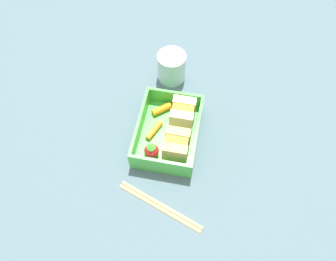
{
  "coord_description": "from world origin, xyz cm",
  "views": [
    {
      "loc": [
        35.02,
        6.66,
        61.97
      ],
      "look_at": [
        0.0,
        0.0,
        2.7
      ],
      "focal_mm": 35.0,
      "sensor_mm": 36.0,
      "label": 1
    }
  ],
  "objects_px": {
    "carrot_stick_left": "(154,132)",
    "strawberry_far_left": "(151,151)",
    "chopstick_pair": "(160,206)",
    "sandwich_left": "(183,114)",
    "sandwich_center_left": "(176,146)",
    "carrot_stick_far_left": "(162,109)",
    "drinking_glass": "(172,67)"
  },
  "relations": [
    {
      "from": "strawberry_far_left",
      "to": "chopstick_pair",
      "type": "distance_m",
      "value": 0.11
    },
    {
      "from": "sandwich_center_left",
      "to": "carrot_stick_left",
      "type": "distance_m",
      "value": 0.07
    },
    {
      "from": "sandwich_left",
      "to": "carrot_stick_left",
      "type": "xyz_separation_m",
      "value": [
        0.04,
        -0.05,
        -0.02
      ]
    },
    {
      "from": "carrot_stick_left",
      "to": "chopstick_pair",
      "type": "height_order",
      "value": "carrot_stick_left"
    },
    {
      "from": "strawberry_far_left",
      "to": "carrot_stick_far_left",
      "type": "bearing_deg",
      "value": -179.38
    },
    {
      "from": "sandwich_center_left",
      "to": "strawberry_far_left",
      "type": "bearing_deg",
      "value": -72.62
    },
    {
      "from": "carrot_stick_far_left",
      "to": "carrot_stick_left",
      "type": "distance_m",
      "value": 0.06
    },
    {
      "from": "sandwich_left",
      "to": "drinking_glass",
      "type": "bearing_deg",
      "value": -159.54
    },
    {
      "from": "sandwich_left",
      "to": "strawberry_far_left",
      "type": "height_order",
      "value": "sandwich_left"
    },
    {
      "from": "carrot_stick_far_left",
      "to": "chopstick_pair",
      "type": "bearing_deg",
      "value": 10.47
    },
    {
      "from": "sandwich_center_left",
      "to": "chopstick_pair",
      "type": "relative_size",
      "value": 0.33
    },
    {
      "from": "chopstick_pair",
      "to": "sandwich_left",
      "type": "bearing_deg",
      "value": 176.88
    },
    {
      "from": "carrot_stick_left",
      "to": "chopstick_pair",
      "type": "bearing_deg",
      "value": 16.12
    },
    {
      "from": "sandwich_left",
      "to": "drinking_glass",
      "type": "xyz_separation_m",
      "value": [
        -0.13,
        -0.05,
        -0.0
      ]
    },
    {
      "from": "carrot_stick_left",
      "to": "sandwich_left",
      "type": "bearing_deg",
      "value": 127.62
    },
    {
      "from": "sandwich_left",
      "to": "carrot_stick_left",
      "type": "height_order",
      "value": "sandwich_left"
    },
    {
      "from": "carrot_stick_far_left",
      "to": "carrot_stick_left",
      "type": "bearing_deg",
      "value": -4.82
    },
    {
      "from": "sandwich_left",
      "to": "carrot_stick_far_left",
      "type": "height_order",
      "value": "sandwich_left"
    },
    {
      "from": "chopstick_pair",
      "to": "drinking_glass",
      "type": "relative_size",
      "value": 2.45
    },
    {
      "from": "sandwich_left",
      "to": "sandwich_center_left",
      "type": "height_order",
      "value": "same"
    },
    {
      "from": "carrot_stick_left",
      "to": "sandwich_center_left",
      "type": "bearing_deg",
      "value": 56.72
    },
    {
      "from": "chopstick_pair",
      "to": "carrot_stick_left",
      "type": "bearing_deg",
      "value": -163.88
    },
    {
      "from": "carrot_stick_far_left",
      "to": "drinking_glass",
      "type": "distance_m",
      "value": 0.11
    },
    {
      "from": "sandwich_center_left",
      "to": "chopstick_pair",
      "type": "xyz_separation_m",
      "value": [
        0.12,
        -0.01,
        -0.04
      ]
    },
    {
      "from": "carrot_stick_left",
      "to": "drinking_glass",
      "type": "height_order",
      "value": "drinking_glass"
    },
    {
      "from": "carrot_stick_left",
      "to": "chopstick_pair",
      "type": "xyz_separation_m",
      "value": [
        0.15,
        0.04,
        -0.01
      ]
    },
    {
      "from": "sandwich_center_left",
      "to": "strawberry_far_left",
      "type": "xyz_separation_m",
      "value": [
        0.02,
        -0.05,
        -0.01
      ]
    },
    {
      "from": "carrot_stick_left",
      "to": "strawberry_far_left",
      "type": "height_order",
      "value": "strawberry_far_left"
    },
    {
      "from": "sandwich_left",
      "to": "carrot_stick_left",
      "type": "relative_size",
      "value": 1.18
    },
    {
      "from": "sandwich_center_left",
      "to": "drinking_glass",
      "type": "distance_m",
      "value": 0.21
    },
    {
      "from": "sandwich_left",
      "to": "chopstick_pair",
      "type": "distance_m",
      "value": 0.2
    },
    {
      "from": "carrot_stick_far_left",
      "to": "strawberry_far_left",
      "type": "xyz_separation_m",
      "value": [
        0.11,
        0.0,
        0.01
      ]
    }
  ]
}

